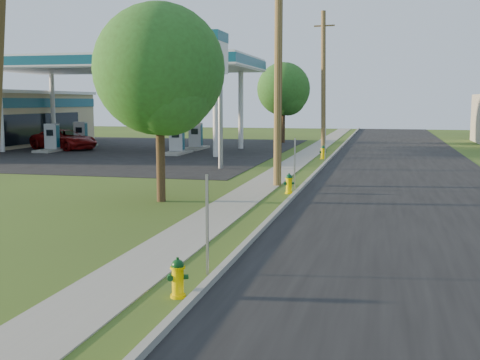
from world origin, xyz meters
name	(u,v)px	position (x,y,z in m)	size (l,w,h in m)	color
road	(416,226)	(4.50, 10.00, 0.01)	(8.00, 120.00, 0.02)	black
curb	(273,217)	(0.50, 10.00, 0.07)	(0.15, 120.00, 0.15)	gray
sidewalk	(215,216)	(-1.25, 10.00, 0.01)	(1.50, 120.00, 0.03)	gray
forecourt	(99,150)	(-16.00, 32.00, 0.01)	(26.00, 28.00, 0.02)	black
utility_pole_mid	(278,62)	(-0.60, 17.00, 4.95)	(1.40, 0.32, 9.80)	brown
utility_pole_far	(323,81)	(-0.60, 35.00, 4.80)	(1.40, 0.32, 9.50)	brown
sign_post_near	(207,225)	(0.25, 4.20, 1.00)	(0.05, 0.04, 2.00)	gray
sign_post_mid	(295,164)	(0.25, 16.00, 1.00)	(0.05, 0.04, 2.00)	gray
sign_post_far	(325,143)	(0.25, 28.20, 1.00)	(0.05, 0.04, 2.00)	gray
gas_canopy	(124,65)	(-14.00, 32.00, 5.90)	(18.18, 9.18, 6.40)	silver
fuel_pump_nw	(52,141)	(-18.50, 30.00, 0.72)	(1.20, 3.20, 1.90)	gray
fuel_pump_ne	(177,143)	(-9.50, 30.00, 0.72)	(1.20, 3.20, 1.90)	gray
fuel_pump_sw	(81,138)	(-18.50, 34.00, 0.72)	(1.20, 3.20, 1.90)	gray
fuel_pump_se	(196,139)	(-9.50, 34.00, 0.72)	(1.20, 3.20, 1.90)	gray
price_pylon	(220,60)	(-4.50, 22.50, 5.43)	(0.34, 2.04, 6.85)	gray
tree_verge	(161,74)	(-3.71, 12.20, 4.30)	(4.41, 4.41, 6.68)	#322011
tree_lot	(285,91)	(-4.48, 42.30, 4.25)	(4.36, 4.36, 6.60)	#322011
hydrant_near	(178,278)	(0.15, 2.72, 0.35)	(0.37, 0.33, 0.72)	#EDC700
hydrant_mid	(289,184)	(0.19, 15.02, 0.38)	(0.40, 0.36, 0.77)	#EACD00
hydrant_far	(323,152)	(0.05, 28.95, 0.41)	(0.43, 0.39, 0.83)	yellow
car_red	(64,140)	(-18.55, 31.68, 0.71)	(2.37, 5.14, 1.43)	maroon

